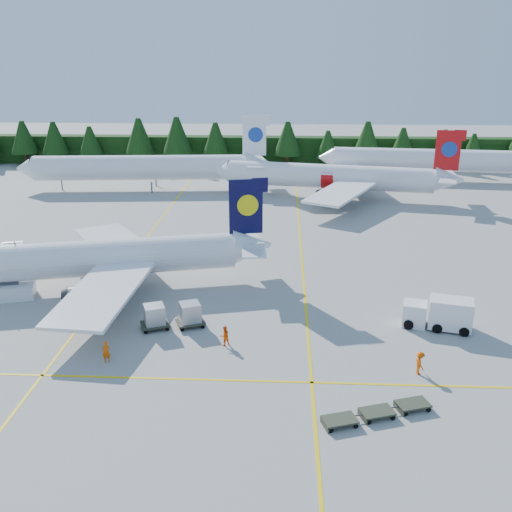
{
  "coord_description": "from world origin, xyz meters",
  "views": [
    {
      "loc": [
        3.73,
        -42.17,
        22.45
      ],
      "look_at": [
        1.06,
        11.6,
        3.5
      ],
      "focal_mm": 40.0,
      "sensor_mm": 36.0,
      "label": 1
    }
  ],
  "objects_px": {
    "airstairs": "(9,288)",
    "service_truck": "(438,313)",
    "airliner_red": "(324,177)",
    "airliner_navy": "(72,260)"
  },
  "relations": [
    {
      "from": "airliner_red",
      "to": "airliner_navy",
      "type": "bearing_deg",
      "value": -112.59
    },
    {
      "from": "airliner_navy",
      "to": "airliner_red",
      "type": "distance_m",
      "value": 49.97
    },
    {
      "from": "service_truck",
      "to": "airstairs",
      "type": "bearing_deg",
      "value": -172.69
    },
    {
      "from": "airliner_red",
      "to": "service_truck",
      "type": "height_order",
      "value": "airliner_red"
    },
    {
      "from": "airliner_navy",
      "to": "airliner_red",
      "type": "xyz_separation_m",
      "value": [
        27.64,
        41.63,
        0.28
      ]
    },
    {
      "from": "airstairs",
      "to": "service_truck",
      "type": "height_order",
      "value": "airstairs"
    },
    {
      "from": "airliner_red",
      "to": "airstairs",
      "type": "bearing_deg",
      "value": -116.56
    },
    {
      "from": "airliner_navy",
      "to": "service_truck",
      "type": "height_order",
      "value": "airliner_navy"
    },
    {
      "from": "airstairs",
      "to": "service_truck",
      "type": "xyz_separation_m",
      "value": [
        40.31,
        -4.78,
        0.44
      ]
    },
    {
      "from": "airliner_red",
      "to": "service_truck",
      "type": "relative_size",
      "value": 6.51
    }
  ]
}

